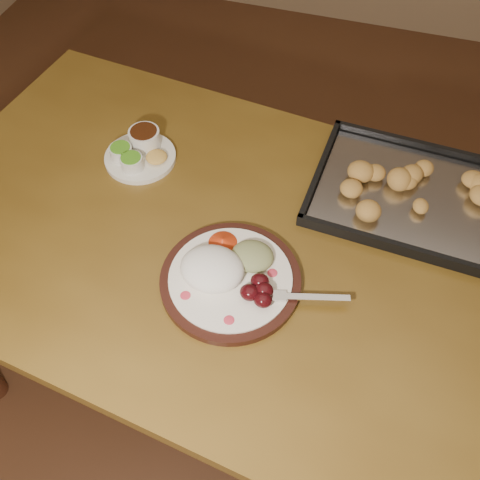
% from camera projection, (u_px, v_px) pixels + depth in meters
% --- Properties ---
extents(ground, '(4.00, 4.00, 0.00)m').
position_uv_depth(ground, '(264.00, 315.00, 1.93)').
color(ground, '#512E1B').
rests_on(ground, ground).
extents(dining_table, '(1.60, 1.08, 0.75)m').
position_uv_depth(dining_table, '(230.00, 261.00, 1.28)').
color(dining_table, brown).
rests_on(dining_table, ground).
extents(dinner_plate, '(0.40, 0.30, 0.07)m').
position_uv_depth(dinner_plate, '(228.00, 274.00, 1.11)').
color(dinner_plate, black).
rests_on(dinner_plate, dining_table).
extents(condiment_saucer, '(0.18, 0.18, 0.06)m').
position_uv_depth(condiment_saucer, '(139.00, 152.00, 1.33)').
color(condiment_saucer, white).
rests_on(condiment_saucer, dining_table).
extents(baking_tray, '(0.50, 0.38, 0.05)m').
position_uv_depth(baking_tray, '(414.00, 194.00, 1.25)').
color(baking_tray, black).
rests_on(baking_tray, dining_table).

